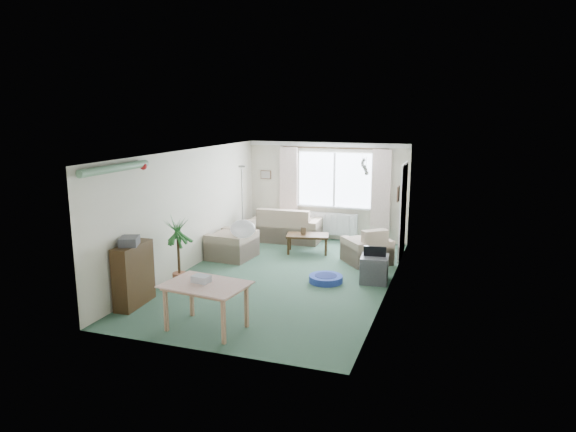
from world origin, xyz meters
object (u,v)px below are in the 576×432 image
(armchair_corner, at_px, (367,245))
(pet_bed, at_px, (326,279))
(coffee_table, at_px, (308,244))
(dining_table, at_px, (207,307))
(tv_cube, at_px, (374,269))
(armchair_left, at_px, (232,239))
(sofa, at_px, (287,224))
(houseplant, at_px, (178,252))
(bookshelf, at_px, (134,275))

(armchair_corner, relative_size, pet_bed, 1.36)
(coffee_table, xyz_separation_m, dining_table, (-0.20, -4.45, 0.13))
(tv_cube, relative_size, pet_bed, 0.87)
(armchair_corner, height_order, armchair_left, armchair_left)
(armchair_left, bearing_deg, sofa, 164.82)
(sofa, height_order, houseplant, houseplant)
(coffee_table, bearing_deg, armchair_left, -147.27)
(tv_cube, bearing_deg, sofa, 131.70)
(armchair_corner, height_order, tv_cube, armchair_corner)
(sofa, height_order, armchair_left, same)
(armchair_corner, relative_size, coffee_table, 0.92)
(coffee_table, height_order, pet_bed, coffee_table)
(armchair_corner, bearing_deg, houseplant, 0.93)
(coffee_table, xyz_separation_m, bookshelf, (-1.78, -3.97, 0.31))
(armchair_left, height_order, bookshelf, bookshelf)
(bookshelf, distance_m, tv_cube, 4.31)
(armchair_left, height_order, dining_table, armchair_left)
(armchair_left, bearing_deg, dining_table, 23.28)
(coffee_table, height_order, dining_table, dining_table)
(sofa, relative_size, dining_table, 1.53)
(dining_table, height_order, pet_bed, dining_table)
(armchair_left, relative_size, bookshelf, 0.90)
(armchair_corner, xyz_separation_m, bookshelf, (-3.18, -3.64, 0.13))
(armchair_left, height_order, tv_cube, armchair_left)
(dining_table, distance_m, tv_cube, 3.52)
(sofa, relative_size, armchair_corner, 1.94)
(bookshelf, xyz_separation_m, tv_cube, (3.54, 2.44, -0.27))
(sofa, xyz_separation_m, armchair_corner, (2.21, -1.24, -0.03))
(dining_table, xyz_separation_m, tv_cube, (1.97, 2.91, -0.09))
(armchair_corner, xyz_separation_m, pet_bed, (-0.49, -1.51, -0.32))
(armchair_corner, distance_m, armchair_left, 2.90)
(armchair_corner, distance_m, dining_table, 4.42)
(dining_table, bearing_deg, coffee_table, 87.37)
(houseplant, distance_m, dining_table, 2.11)
(coffee_table, bearing_deg, pet_bed, -63.66)
(bookshelf, bearing_deg, armchair_left, 80.05)
(dining_table, bearing_deg, armchair_corner, 68.63)
(sofa, xyz_separation_m, dining_table, (0.60, -5.35, -0.08))
(pet_bed, bearing_deg, coffee_table, 116.34)
(armchair_corner, xyz_separation_m, armchair_left, (-2.84, -0.59, 0.03))
(armchair_left, distance_m, pet_bed, 2.55)
(sofa, xyz_separation_m, tv_cube, (2.56, -2.44, -0.17))
(armchair_left, distance_m, houseplant, 1.97)
(armchair_corner, xyz_separation_m, tv_cube, (0.36, -1.20, -0.13))
(coffee_table, distance_m, bookshelf, 4.36)
(armchair_corner, bearing_deg, tv_cube, 67.20)
(armchair_corner, bearing_deg, dining_table, 29.21)
(coffee_table, relative_size, houseplant, 0.74)
(bookshelf, bearing_deg, coffee_table, 62.30)
(coffee_table, distance_m, dining_table, 4.45)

